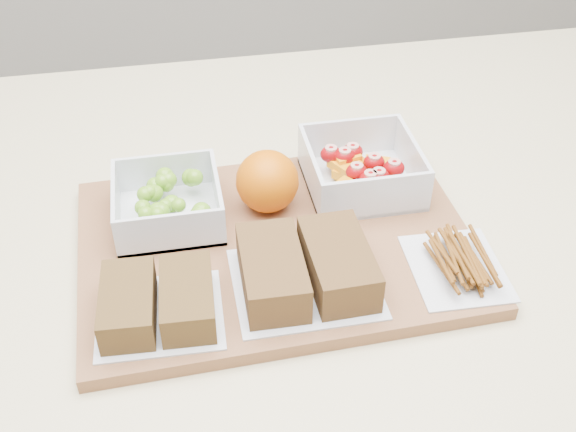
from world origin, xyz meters
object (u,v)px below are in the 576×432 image
fruit_container (361,171)px  orange (267,181)px  cutting_board (276,245)px  sandwich_bag_left (158,302)px  grape_container (169,203)px  sandwich_bag_center (305,268)px  pretzel_bag (458,260)px

fruit_container → orange: 0.12m
cutting_board → sandwich_bag_left: size_ratio=3.39×
grape_container → cutting_board: bearing=-28.7°
sandwich_bag_center → orange: bearing=96.9°
sandwich_bag_left → pretzel_bag: (0.30, 0.01, -0.01)m
grape_container → pretzel_bag: bearing=-26.2°
grape_container → orange: size_ratio=1.63×
orange → pretzel_bag: (0.17, -0.14, -0.02)m
pretzel_bag → fruit_container: bearing=110.5°
grape_container → sandwich_bag_center: bearing=-46.4°
cutting_board → grape_container: bearing=149.8°
sandwich_bag_left → orange: bearing=48.7°
fruit_container → orange: orange is taller
orange → sandwich_bag_center: size_ratio=0.49×
sandwich_bag_left → sandwich_bag_center: bearing=6.2°
sandwich_bag_left → pretzel_bag: bearing=1.7°
sandwich_bag_left → fruit_container: bearing=34.4°
sandwich_bag_center → pretzel_bag: (0.16, -0.01, -0.01)m
sandwich_bag_center → cutting_board: bearing=102.9°
grape_container → pretzel_bag: 0.32m
cutting_board → sandwich_bag_center: size_ratio=2.92×
fruit_container → grape_container: bearing=-175.2°
orange → pretzel_bag: 0.22m
cutting_board → orange: size_ratio=5.93×
orange → sandwich_bag_left: bearing=-131.3°
sandwich_bag_center → pretzel_bag: bearing=-2.5°
grape_container → pretzel_bag: grape_container is taller
cutting_board → grape_container: 0.13m
cutting_board → fruit_container: (0.11, 0.08, 0.03)m
grape_container → sandwich_bag_center: (0.13, -0.13, 0.00)m
orange → sandwich_bag_left: 0.20m
grape_container → fruit_container: (0.22, 0.02, -0.00)m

